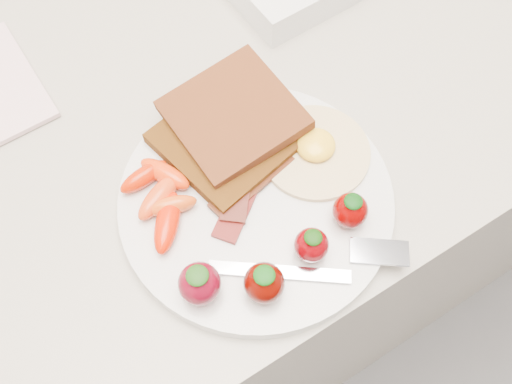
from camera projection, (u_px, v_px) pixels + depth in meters
counter at (208, 246)px, 1.03m from camera, size 2.00×0.60×0.90m
plate at (256, 201)px, 0.56m from camera, size 0.27×0.27×0.02m
toast_lower at (227, 139)px, 0.58m from camera, size 0.14×0.14×0.01m
toast_upper at (233, 115)px, 0.57m from camera, size 0.12×0.12×0.03m
fried_egg at (315, 150)px, 0.57m from camera, size 0.14×0.14×0.02m
bacon_strips at (245, 186)px, 0.56m from camera, size 0.11×0.10×0.01m
baby_carrots at (161, 196)px, 0.54m from camera, size 0.07×0.11×0.02m
strawberries at (273, 259)px, 0.50m from camera, size 0.19×0.07×0.05m
fork at (325, 263)px, 0.52m from camera, size 0.17×0.10×0.00m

